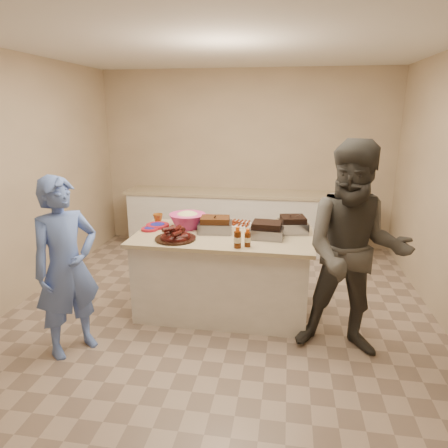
% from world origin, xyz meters
% --- Properties ---
extents(room, '(4.50, 5.00, 2.70)m').
position_xyz_m(room, '(0.00, 0.00, 0.00)').
color(room, tan).
rests_on(room, ground).
extents(back_counter, '(3.60, 0.64, 0.90)m').
position_xyz_m(back_counter, '(0.00, 2.20, 0.45)').
color(back_counter, silver).
rests_on(back_counter, ground).
extents(island, '(1.83, 0.98, 0.86)m').
position_xyz_m(island, '(0.03, 0.13, 0.00)').
color(island, silver).
rests_on(island, ground).
extents(rib_platter, '(0.51, 0.51, 0.16)m').
position_xyz_m(rib_platter, '(-0.41, -0.11, 0.86)').
color(rib_platter, '#3F0D0A').
rests_on(rib_platter, island).
extents(pulled_pork_tray, '(0.37, 0.30, 0.11)m').
position_xyz_m(pulled_pork_tray, '(-0.07, 0.21, 0.86)').
color(pulled_pork_tray, '#47230F').
rests_on(pulled_pork_tray, island).
extents(brisket_tray, '(0.35, 0.30, 0.10)m').
position_xyz_m(brisket_tray, '(0.48, 0.11, 0.86)').
color(brisket_tray, black).
rests_on(brisket_tray, island).
extents(roasting_pan, '(0.33, 0.33, 0.11)m').
position_xyz_m(roasting_pan, '(0.74, 0.34, 0.86)').
color(roasting_pan, gray).
rests_on(roasting_pan, island).
extents(coleslaw_bowl, '(0.39, 0.39, 0.27)m').
position_xyz_m(coleslaw_bowl, '(-0.39, 0.31, 0.86)').
color(coleslaw_bowl, '#C9327B').
rests_on(coleslaw_bowl, island).
extents(sausage_plate, '(0.32, 0.32, 0.05)m').
position_xyz_m(sausage_plate, '(0.17, 0.51, 0.86)').
color(sausage_plate, silver).
rests_on(sausage_plate, island).
extents(mac_cheese_dish, '(0.33, 0.26, 0.08)m').
position_xyz_m(mac_cheese_dish, '(0.69, 0.47, 0.86)').
color(mac_cheese_dish, '#EBA103').
rests_on(mac_cheese_dish, island).
extents(bbq_bottle_a, '(0.06, 0.06, 0.17)m').
position_xyz_m(bbq_bottle_a, '(0.31, -0.20, 0.86)').
color(bbq_bottle_a, '#451C07').
rests_on(bbq_bottle_a, island).
extents(bbq_bottle_b, '(0.07, 0.07, 0.20)m').
position_xyz_m(bbq_bottle_b, '(0.23, -0.25, 0.86)').
color(bbq_bottle_b, '#451C07').
rests_on(bbq_bottle_b, island).
extents(mustard_bottle, '(0.05, 0.05, 0.13)m').
position_xyz_m(mustard_bottle, '(-0.22, 0.28, 0.86)').
color(mustard_bottle, '#F8A600').
rests_on(mustard_bottle, island).
extents(sauce_bowl, '(0.15, 0.05, 0.15)m').
position_xyz_m(sauce_bowl, '(-0.11, 0.26, 0.86)').
color(sauce_bowl, silver).
rests_on(sauce_bowl, island).
extents(plate_stack_large, '(0.25, 0.25, 0.03)m').
position_xyz_m(plate_stack_large, '(-0.72, 0.29, 0.86)').
color(plate_stack_large, maroon).
rests_on(plate_stack_large, island).
extents(plate_stack_small, '(0.18, 0.18, 0.02)m').
position_xyz_m(plate_stack_small, '(-0.77, 0.16, 0.86)').
color(plate_stack_small, maroon).
rests_on(plate_stack_small, island).
extents(plastic_cup, '(0.11, 0.10, 0.11)m').
position_xyz_m(plastic_cup, '(-0.77, 0.46, 0.86)').
color(plastic_cup, '#924C16').
rests_on(plastic_cup, island).
extents(basket_stack, '(0.19, 0.15, 0.09)m').
position_xyz_m(basket_stack, '(-0.19, 0.51, 0.86)').
color(basket_stack, maroon).
rests_on(basket_stack, island).
extents(guest_blue, '(1.63, 1.39, 0.38)m').
position_xyz_m(guest_blue, '(-1.18, -0.80, 0.00)').
color(guest_blue, '#5575CA').
rests_on(guest_blue, ground).
extents(guest_gray, '(1.10, 1.96, 0.71)m').
position_xyz_m(guest_gray, '(1.24, -0.42, 0.00)').
color(guest_gray, '#47443F').
rests_on(guest_gray, ground).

